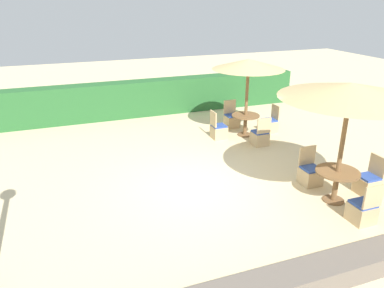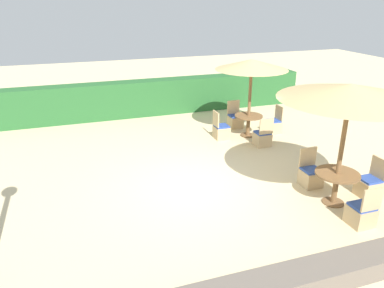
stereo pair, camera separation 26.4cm
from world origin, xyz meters
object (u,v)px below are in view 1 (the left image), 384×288
at_px(round_table_back_right, 245,120).
at_px(round_table_front_right, 337,178).
at_px(patio_chair_back_right_north, 232,120).
at_px(patio_chair_back_right_west, 218,131).
at_px(parasol_back_right, 248,65).
at_px(patio_chair_front_right_north, 310,174).
at_px(patio_chair_back_right_east, 270,124).
at_px(patio_chair_front_right_south, 362,211).
at_px(patio_chair_front_right_east, 368,183).
at_px(parasol_front_right, 351,91).
at_px(patio_chair_back_right_south, 260,137).

xyz_separation_m(round_table_back_right, round_table_front_right, (-0.14, -4.57, 0.04)).
height_order(patio_chair_back_right_north, patio_chair_back_right_west, same).
xyz_separation_m(parasol_back_right, round_table_front_right, (-0.14, -4.57, -1.79)).
height_order(round_table_back_right, patio_chair_back_right_west, patio_chair_back_right_west).
bearing_deg(patio_chair_back_right_west, parasol_back_right, 87.19).
bearing_deg(patio_chair_front_right_north, patio_chair_back_right_east, -106.49).
xyz_separation_m(round_table_back_right, patio_chair_back_right_east, (0.95, 0.00, -0.26)).
bearing_deg(round_table_back_right, patio_chair_back_right_east, 0.23).
distance_m(round_table_back_right, patio_chair_front_right_south, 5.47).
bearing_deg(patio_chair_front_right_east, parasol_front_right, 91.25).
xyz_separation_m(patio_chair_back_right_south, patio_chair_front_right_north, (-0.16, -2.73, 0.00)).
relative_size(round_table_back_right, patio_chair_back_right_west, 0.98).
relative_size(parasol_back_right, patio_chair_front_right_north, 2.72).
height_order(parasol_back_right, patio_chair_back_right_south, parasol_back_right).
bearing_deg(parasol_front_right, patio_chair_back_right_east, 76.64).
xyz_separation_m(patio_chair_front_right_east, patio_chair_front_right_north, (-0.98, 0.87, 0.00)).
relative_size(patio_chair_front_right_east, patio_chair_front_right_north, 1.00).
bearing_deg(patio_chair_front_right_east, patio_chair_back_right_south, 12.80).
relative_size(parasol_front_right, patio_chair_front_right_north, 3.16).
bearing_deg(patio_chair_back_right_west, parasol_front_right, 10.03).
height_order(patio_chair_back_right_north, patio_chair_back_right_south, same).
height_order(parasol_front_right, patio_chair_front_right_south, parasol_front_right).
xyz_separation_m(parasol_back_right, patio_chair_front_right_north, (-0.14, -3.67, -2.09)).
height_order(patio_chair_back_right_south, round_table_front_right, patio_chair_back_right_south).
height_order(patio_chair_back_right_east, patio_chair_front_right_north, same).
bearing_deg(round_table_front_right, patio_chair_front_right_south, -93.26).
relative_size(patio_chair_back_right_west, patio_chair_front_right_north, 1.00).
relative_size(patio_chair_back_right_west, patio_chair_back_right_south, 1.00).
distance_m(patio_chair_front_right_south, patio_chair_front_right_north, 1.79).
bearing_deg(parasol_front_right, patio_chair_front_right_south, -93.26).
distance_m(round_table_back_right, patio_chair_back_right_east, 0.99).
distance_m(patio_chair_back_right_south, patio_chair_front_right_south, 4.52).
height_order(patio_chair_back_right_north, round_table_front_right, patio_chair_back_right_north).
bearing_deg(patio_chair_back_right_west, patio_chair_front_right_south, 7.91).
bearing_deg(parasol_front_right, patio_chair_back_right_north, 88.98).
bearing_deg(parasol_front_right, patio_chair_front_right_north, 90.21).
distance_m(patio_chair_front_right_east, patio_chair_front_right_north, 1.31).
relative_size(round_table_front_right, patio_chair_front_right_south, 1.03).
relative_size(round_table_back_right, patio_chair_back_right_south, 0.98).
xyz_separation_m(parasol_back_right, patio_chair_back_right_east, (0.95, 0.00, -2.09)).
distance_m(patio_chair_back_right_east, parasol_front_right, 5.23).
height_order(parasol_back_right, round_table_front_right, parasol_back_right).
bearing_deg(parasol_front_right, patio_chair_front_right_east, 1.25).
height_order(patio_chair_back_right_east, patio_chair_front_right_east, same).
bearing_deg(patio_chair_front_right_south, round_table_front_right, 86.74).
distance_m(round_table_back_right, round_table_front_right, 4.57).
height_order(patio_chair_back_right_north, patio_chair_front_right_east, same).
bearing_deg(parasol_back_right, parasol_front_right, -91.70).
bearing_deg(patio_chair_front_right_north, patio_chair_back_right_north, -91.26).
relative_size(patio_chair_back_right_north, patio_chair_back_right_east, 1.00).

